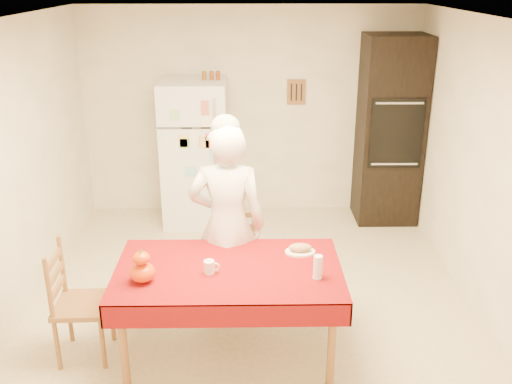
{
  "coord_description": "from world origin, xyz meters",
  "views": [
    {
      "loc": [
        -0.04,
        -4.52,
        2.83
      ],
      "look_at": [
        0.04,
        0.2,
        1.01
      ],
      "focal_mm": 40.0,
      "sensor_mm": 36.0,
      "label": 1
    }
  ],
  "objects_px": {
    "chair_far": "(233,253)",
    "bread_plate": "(300,252)",
    "seated_woman": "(227,226)",
    "pumpkin_lower": "(142,273)",
    "refrigerator": "(195,153)",
    "chair_left": "(73,299)",
    "wine_glass": "(318,267)",
    "coffee_mug": "(209,267)",
    "dining_table": "(229,277)",
    "oven_cabinet": "(390,131)"
  },
  "relations": [
    {
      "from": "oven_cabinet",
      "to": "chair_left",
      "type": "relative_size",
      "value": 2.32
    },
    {
      "from": "chair_far",
      "to": "pumpkin_lower",
      "type": "height_order",
      "value": "chair_far"
    },
    {
      "from": "refrigerator",
      "to": "bread_plate",
      "type": "relative_size",
      "value": 7.08
    },
    {
      "from": "chair_left",
      "to": "seated_woman",
      "type": "bearing_deg",
      "value": -68.34
    },
    {
      "from": "chair_far",
      "to": "wine_glass",
      "type": "relative_size",
      "value": 5.4
    },
    {
      "from": "seated_woman",
      "to": "pumpkin_lower",
      "type": "distance_m",
      "value": 0.91
    },
    {
      "from": "coffee_mug",
      "to": "dining_table",
      "type": "bearing_deg",
      "value": 26.41
    },
    {
      "from": "oven_cabinet",
      "to": "pumpkin_lower",
      "type": "height_order",
      "value": "oven_cabinet"
    },
    {
      "from": "refrigerator",
      "to": "wine_glass",
      "type": "relative_size",
      "value": 9.66
    },
    {
      "from": "chair_far",
      "to": "coffee_mug",
      "type": "xyz_separation_m",
      "value": [
        -0.15,
        -0.81,
        0.3
      ]
    },
    {
      "from": "seated_woman",
      "to": "refrigerator",
      "type": "bearing_deg",
      "value": -74.3
    },
    {
      "from": "seated_woman",
      "to": "pumpkin_lower",
      "type": "xyz_separation_m",
      "value": [
        -0.59,
        -0.69,
        -0.05
      ]
    },
    {
      "from": "dining_table",
      "to": "chair_far",
      "type": "distance_m",
      "value": 0.76
    },
    {
      "from": "dining_table",
      "to": "wine_glass",
      "type": "distance_m",
      "value": 0.69
    },
    {
      "from": "seated_woman",
      "to": "oven_cabinet",
      "type": "bearing_deg",
      "value": -126.56
    },
    {
      "from": "refrigerator",
      "to": "oven_cabinet",
      "type": "bearing_deg",
      "value": 1.18
    },
    {
      "from": "chair_far",
      "to": "chair_left",
      "type": "relative_size",
      "value": 1.0
    },
    {
      "from": "coffee_mug",
      "to": "chair_far",
      "type": "bearing_deg",
      "value": 79.58
    },
    {
      "from": "seated_woman",
      "to": "wine_glass",
      "type": "relative_size",
      "value": 9.98
    },
    {
      "from": "seated_woman",
      "to": "chair_left",
      "type": "bearing_deg",
      "value": 27.22
    },
    {
      "from": "chair_far",
      "to": "bread_plate",
      "type": "xyz_separation_m",
      "value": [
        0.55,
        -0.5,
        0.26
      ]
    },
    {
      "from": "wine_glass",
      "to": "bread_plate",
      "type": "height_order",
      "value": "wine_glass"
    },
    {
      "from": "chair_left",
      "to": "refrigerator",
      "type": "bearing_deg",
      "value": -17.23
    },
    {
      "from": "refrigerator",
      "to": "pumpkin_lower",
      "type": "relative_size",
      "value": 9.21
    },
    {
      "from": "coffee_mug",
      "to": "wine_glass",
      "type": "xyz_separation_m",
      "value": [
        0.79,
        -0.08,
        0.04
      ]
    },
    {
      "from": "chair_left",
      "to": "wine_glass",
      "type": "distance_m",
      "value": 1.88
    },
    {
      "from": "oven_cabinet",
      "to": "chair_left",
      "type": "xyz_separation_m",
      "value": [
        -3.01,
        -2.66,
        -0.59
      ]
    },
    {
      "from": "chair_left",
      "to": "wine_glass",
      "type": "bearing_deg",
      "value": -96.54
    },
    {
      "from": "seated_woman",
      "to": "chair_far",
      "type": "bearing_deg",
      "value": -94.34
    },
    {
      "from": "coffee_mug",
      "to": "bread_plate",
      "type": "height_order",
      "value": "coffee_mug"
    },
    {
      "from": "refrigerator",
      "to": "chair_left",
      "type": "bearing_deg",
      "value": -105.5
    },
    {
      "from": "seated_woman",
      "to": "bread_plate",
      "type": "bearing_deg",
      "value": 158.81
    },
    {
      "from": "oven_cabinet",
      "to": "seated_woman",
      "type": "xyz_separation_m",
      "value": [
        -1.84,
        -2.16,
        -0.22
      ]
    },
    {
      "from": "chair_far",
      "to": "bread_plate",
      "type": "height_order",
      "value": "chair_far"
    },
    {
      "from": "chair_left",
      "to": "wine_glass",
      "type": "xyz_separation_m",
      "value": [
        1.84,
        -0.16,
        0.34
      ]
    },
    {
      "from": "wine_glass",
      "to": "bread_plate",
      "type": "relative_size",
      "value": 0.73
    },
    {
      "from": "dining_table",
      "to": "bread_plate",
      "type": "bearing_deg",
      "value": 23.35
    },
    {
      "from": "chair_far",
      "to": "chair_left",
      "type": "distance_m",
      "value": 1.41
    },
    {
      "from": "dining_table",
      "to": "chair_left",
      "type": "distance_m",
      "value": 1.21
    },
    {
      "from": "bread_plate",
      "to": "oven_cabinet",
      "type": "bearing_deg",
      "value": 62.68
    },
    {
      "from": "pumpkin_lower",
      "to": "bread_plate",
      "type": "bearing_deg",
      "value": 19.75
    },
    {
      "from": "chair_left",
      "to": "pumpkin_lower",
      "type": "xyz_separation_m",
      "value": [
        0.58,
        -0.18,
        0.32
      ]
    },
    {
      "from": "dining_table",
      "to": "pumpkin_lower",
      "type": "distance_m",
      "value": 0.65
    },
    {
      "from": "refrigerator",
      "to": "dining_table",
      "type": "xyz_separation_m",
      "value": [
        0.47,
        -2.62,
        -0.16
      ]
    },
    {
      "from": "chair_left",
      "to": "bread_plate",
      "type": "relative_size",
      "value": 3.96
    },
    {
      "from": "wine_glass",
      "to": "bread_plate",
      "type": "xyz_separation_m",
      "value": [
        -0.09,
        0.39,
        -0.08
      ]
    },
    {
      "from": "dining_table",
      "to": "bread_plate",
      "type": "height_order",
      "value": "bread_plate"
    },
    {
      "from": "wine_glass",
      "to": "bread_plate",
      "type": "distance_m",
      "value": 0.41
    },
    {
      "from": "coffee_mug",
      "to": "pumpkin_lower",
      "type": "bearing_deg",
      "value": -166.95
    },
    {
      "from": "pumpkin_lower",
      "to": "dining_table",
      "type": "bearing_deg",
      "value": 16.28
    }
  ]
}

